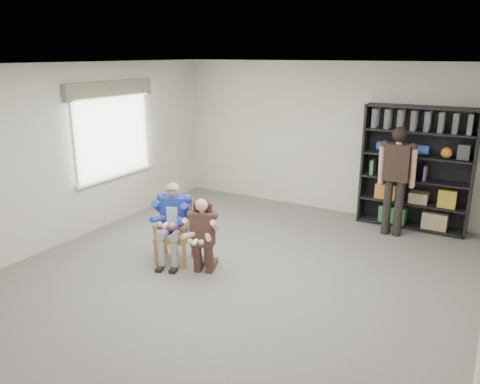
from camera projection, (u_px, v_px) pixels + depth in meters
The scene contains 8 objects.
room_shell at pixel (230, 179), 5.89m from camera, with size 6.00×7.00×2.80m, color silver, non-canonical shape.
floor at pixel (231, 280), 6.29m from camera, with size 6.00×7.00×0.01m, color #625F5B.
window_left at pixel (113, 132), 8.06m from camera, with size 0.16×2.00×1.75m, color white, non-canonical shape.
armchair at pixel (174, 232), 6.74m from camera, with size 0.53×0.51×0.92m, color olive, non-canonical shape.
seated_man at pixel (173, 223), 6.70m from camera, with size 0.51×0.72×1.19m, color navy, non-canonical shape.
kneeling_woman at pixel (202, 236), 6.34m from camera, with size 0.46×0.73×1.09m, color #35211D, non-canonical shape.
bookshelf at pixel (416, 169), 7.91m from camera, with size 1.80×0.38×2.10m, color black, non-canonical shape.
standing_man at pixel (395, 183), 7.61m from camera, with size 0.56×0.31×1.81m, color black, non-canonical shape.
Camera 1 is at (2.94, -4.88, 2.93)m, focal length 35.00 mm.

